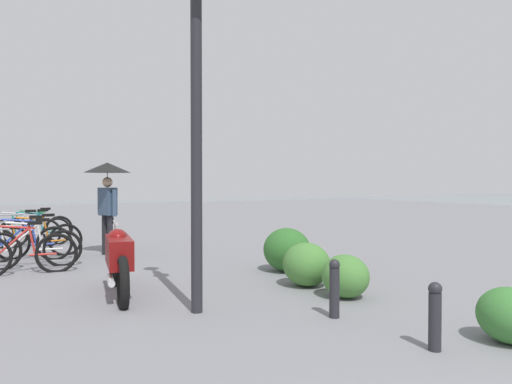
{
  "coord_description": "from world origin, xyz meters",
  "views": [
    {
      "loc": [
        -0.08,
        2.82,
        1.61
      ],
      "look_at": [
        10.65,
        -2.54,
        1.35
      ],
      "focal_mm": 33.5,
      "sensor_mm": 36.0,
      "label": 1
    }
  ],
  "objects_px": {
    "bicycle_green": "(38,229)",
    "motorcycle": "(118,259)",
    "lamppost": "(196,78)",
    "bicycle_white": "(32,249)",
    "pedestrian": "(107,182)",
    "bollard_near": "(435,315)",
    "bicycle_silver": "(23,233)",
    "bicycle_red": "(24,254)",
    "bicycle_teal": "(35,232)",
    "bicycle_blue": "(26,243)",
    "bicycle_orange": "(39,240)",
    "bollard_mid": "(334,287)"
  },
  "relations": [
    {
      "from": "bicycle_green",
      "to": "pedestrian",
      "type": "relative_size",
      "value": 0.86
    },
    {
      "from": "motorcycle",
      "to": "bicycle_blue",
      "type": "relative_size",
      "value": 1.23
    },
    {
      "from": "bicycle_white",
      "to": "bicycle_orange",
      "type": "relative_size",
      "value": 1.0
    },
    {
      "from": "bicycle_green",
      "to": "motorcycle",
      "type": "bearing_deg",
      "value": -173.18
    },
    {
      "from": "pedestrian",
      "to": "bicycle_white",
      "type": "bearing_deg",
      "value": 122.32
    },
    {
      "from": "bicycle_silver",
      "to": "bicycle_green",
      "type": "xyz_separation_m",
      "value": [
        0.78,
        -0.38,
        0.0
      ]
    },
    {
      "from": "bicycle_teal",
      "to": "bollard_mid",
      "type": "xyz_separation_m",
      "value": [
        -8.47,
        -2.97,
        0.01
      ]
    },
    {
      "from": "bicycle_silver",
      "to": "motorcycle",
      "type": "bearing_deg",
      "value": -168.83
    },
    {
      "from": "bicycle_orange",
      "to": "bicycle_green",
      "type": "xyz_separation_m",
      "value": [
        2.61,
        -0.07,
        0.0
      ]
    },
    {
      "from": "bicycle_red",
      "to": "bicycle_teal",
      "type": "relative_size",
      "value": 1.02
    },
    {
      "from": "motorcycle",
      "to": "bicycle_teal",
      "type": "relative_size",
      "value": 1.25
    },
    {
      "from": "motorcycle",
      "to": "bicycle_red",
      "type": "height_order",
      "value": "motorcycle"
    },
    {
      "from": "motorcycle",
      "to": "bicycle_blue",
      "type": "distance_m",
      "value": 3.94
    },
    {
      "from": "bicycle_blue",
      "to": "bicycle_red",
      "type": "bearing_deg",
      "value": 177.67
    },
    {
      "from": "motorcycle",
      "to": "bicycle_green",
      "type": "relative_size",
      "value": 1.24
    },
    {
      "from": "bicycle_white",
      "to": "bicycle_blue",
      "type": "bearing_deg",
      "value": 5.68
    },
    {
      "from": "bicycle_blue",
      "to": "bollard_near",
      "type": "xyz_separation_m",
      "value": [
        -7.45,
        -3.41,
        -0.01
      ]
    },
    {
      "from": "bicycle_white",
      "to": "bollard_near",
      "type": "xyz_separation_m",
      "value": [
        -6.56,
        -3.32,
        -0.01
      ]
    },
    {
      "from": "bicycle_white",
      "to": "pedestrian",
      "type": "xyz_separation_m",
      "value": [
        0.97,
        -1.53,
        1.24
      ]
    },
    {
      "from": "bicycle_white",
      "to": "bicycle_blue",
      "type": "xyz_separation_m",
      "value": [
        0.89,
        0.09,
        0.0
      ]
    },
    {
      "from": "bicycle_teal",
      "to": "bollard_mid",
      "type": "height_order",
      "value": "bicycle_teal"
    },
    {
      "from": "bicycle_red",
      "to": "bicycle_white",
      "type": "distance_m",
      "value": 0.67
    },
    {
      "from": "bicycle_green",
      "to": "pedestrian",
      "type": "distance_m",
      "value": 3.45
    },
    {
      "from": "lamppost",
      "to": "bollard_mid",
      "type": "relative_size",
      "value": 6.29
    },
    {
      "from": "lamppost",
      "to": "bicycle_blue",
      "type": "height_order",
      "value": "lamppost"
    },
    {
      "from": "bicycle_teal",
      "to": "bollard_mid",
      "type": "distance_m",
      "value": 8.97
    },
    {
      "from": "bicycle_silver",
      "to": "bollard_near",
      "type": "bearing_deg",
      "value": -160.39
    },
    {
      "from": "bicycle_white",
      "to": "bollard_mid",
      "type": "distance_m",
      "value": 6.08
    },
    {
      "from": "bollard_mid",
      "to": "bicycle_green",
      "type": "bearing_deg",
      "value": 17.47
    },
    {
      "from": "bicycle_blue",
      "to": "pedestrian",
      "type": "height_order",
      "value": "pedestrian"
    },
    {
      "from": "bicycle_orange",
      "to": "bollard_mid",
      "type": "relative_size",
      "value": 2.54
    },
    {
      "from": "bicycle_red",
      "to": "bicycle_silver",
      "type": "xyz_separation_m",
      "value": [
        3.79,
        -0.01,
        0.0
      ]
    },
    {
      "from": "lamppost",
      "to": "bicycle_green",
      "type": "height_order",
      "value": "lamppost"
    },
    {
      "from": "bicycle_red",
      "to": "pedestrian",
      "type": "xyz_separation_m",
      "value": [
        1.62,
        -1.68,
        1.24
      ]
    },
    {
      "from": "lamppost",
      "to": "bicycle_orange",
      "type": "xyz_separation_m",
      "value": [
        5.59,
        1.57,
        -2.52
      ]
    },
    {
      "from": "lamppost",
      "to": "bicycle_red",
      "type": "xyz_separation_m",
      "value": [
        3.62,
        1.89,
        -2.52
      ]
    },
    {
      "from": "pedestrian",
      "to": "bollard_mid",
      "type": "distance_m",
      "value": 6.51
    },
    {
      "from": "bollard_near",
      "to": "bicycle_green",
      "type": "bearing_deg",
      "value": 16.37
    },
    {
      "from": "lamppost",
      "to": "bicycle_white",
      "type": "height_order",
      "value": "lamppost"
    },
    {
      "from": "bicycle_orange",
      "to": "bollard_mid",
      "type": "bearing_deg",
      "value": -155.75
    },
    {
      "from": "motorcycle",
      "to": "bicycle_white",
      "type": "xyz_separation_m",
      "value": [
        2.88,
        1.05,
        -0.14
      ]
    },
    {
      "from": "bicycle_green",
      "to": "bollard_near",
      "type": "distance_m",
      "value": 10.92
    },
    {
      "from": "bicycle_silver",
      "to": "bollard_near",
      "type": "relative_size",
      "value": 2.68
    },
    {
      "from": "lamppost",
      "to": "bollard_near",
      "type": "height_order",
      "value": "lamppost"
    },
    {
      "from": "bicycle_white",
      "to": "bicycle_green",
      "type": "xyz_separation_m",
      "value": [
        3.92,
        -0.24,
        0.0
      ]
    },
    {
      "from": "bicycle_red",
      "to": "bicycle_green",
      "type": "bearing_deg",
      "value": -4.86
    },
    {
      "from": "pedestrian",
      "to": "bollard_near",
      "type": "bearing_deg",
      "value": -166.63
    },
    {
      "from": "lamppost",
      "to": "bollard_mid",
      "type": "distance_m",
      "value": 3.02
    },
    {
      "from": "bicycle_white",
      "to": "lamppost",
      "type": "bearing_deg",
      "value": -157.89
    },
    {
      "from": "bicycle_teal",
      "to": "lamppost",
      "type": "bearing_deg",
      "value": -168.09
    }
  ]
}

